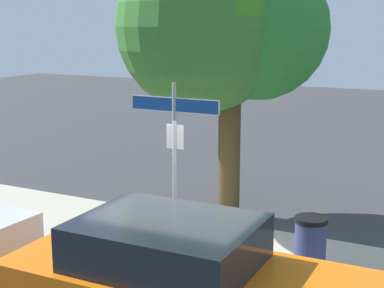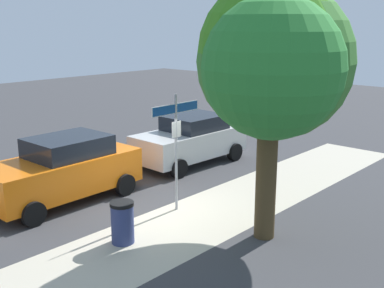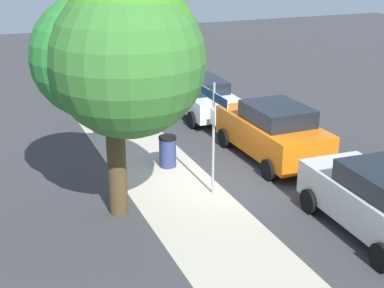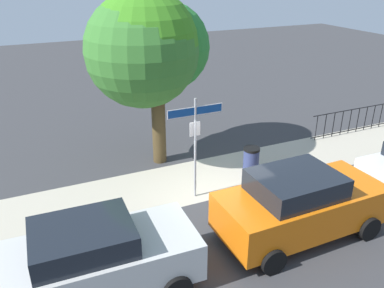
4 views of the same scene
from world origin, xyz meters
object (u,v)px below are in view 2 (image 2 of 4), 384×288
shade_tree (273,60)px  trash_bin (122,222)px  car_silver (191,139)px  car_orange (63,169)px  street_sign (176,130)px

shade_tree → trash_bin: 4.98m
car_silver → car_orange: size_ratio=0.98×
shade_tree → car_silver: shade_tree is taller
car_orange → trash_bin: car_orange is taller
trash_bin → car_silver: bearing=-151.2°
car_orange → street_sign: bearing=119.9°
shade_tree → street_sign: bearing=-80.5°
street_sign → car_orange: bearing=-59.4°
car_silver → trash_bin: car_silver is taller
car_silver → trash_bin: (5.81, 3.19, -0.39)m
car_orange → trash_bin: size_ratio=4.47×
car_silver → trash_bin: size_ratio=4.37×
car_silver → car_orange: car_orange is taller
street_sign → shade_tree: bearing=99.5°
car_orange → trash_bin: bearing=78.5°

